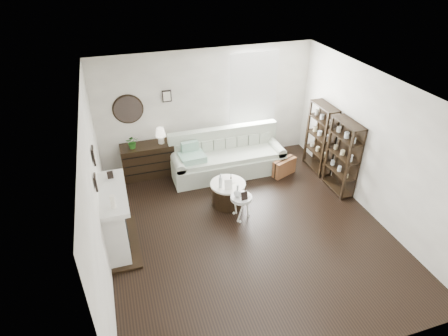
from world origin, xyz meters
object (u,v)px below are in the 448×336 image
object	(u,v)px
sofa	(227,159)
pedestal_table	(241,198)
dresser	(148,160)
drum_table	(228,193)

from	to	relation	value
sofa	pedestal_table	bearing A→B (deg)	-98.90
dresser	drum_table	bearing A→B (deg)	-49.13
dresser	sofa	bearing A→B (deg)	-12.57
sofa	drum_table	xyz separation A→B (m)	(-0.37, -1.21, -0.08)
drum_table	pedestal_table	bearing A→B (deg)	-79.02
sofa	dresser	size ratio (longest dim) A/B	2.23
sofa	pedestal_table	size ratio (longest dim) A/B	5.06
drum_table	sofa	bearing A→B (deg)	73.02
sofa	pedestal_table	world-z (taller)	sofa
sofa	drum_table	size ratio (longest dim) A/B	3.61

